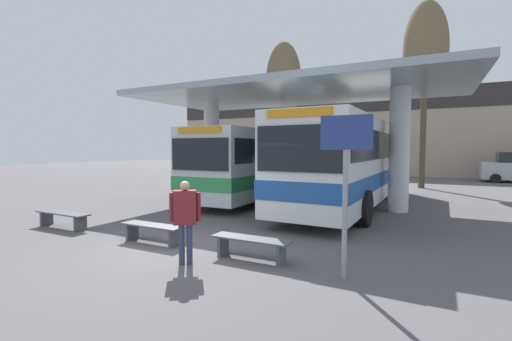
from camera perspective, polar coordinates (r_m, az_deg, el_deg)
name	(u,v)px	position (r m, az deg, el deg)	size (l,w,h in m)	color
ground_plane	(173,249)	(8.35, -13.71, -12.67)	(100.00, 100.00, 0.00)	#565456
townhouse_backdrop	(367,127)	(32.37, 18.03, 6.93)	(40.00, 0.58, 7.38)	tan
station_canopy	(293,103)	(14.78, 6.25, 11.11)	(13.36, 6.76, 4.82)	silver
transit_bus_left_bay	(269,161)	(17.11, 2.17, 1.67)	(2.95, 11.92, 3.12)	silver
transit_bus_center_bay	(352,159)	(14.50, 15.64, 1.80)	(3.06, 11.79, 3.40)	white
waiting_bench_near_pillar	(152,229)	(8.95, -16.89, -9.34)	(1.74, 0.44, 0.46)	#4C5156
waiting_bench_mid_platform	(251,243)	(7.34, -0.85, -12.05)	(1.73, 0.44, 0.46)	#4C5156
waiting_bench_far_platform	(63,216)	(11.65, -29.53, -6.62)	(1.98, 0.44, 0.46)	#4C5156
info_sign_platform	(346,163)	(6.20, 14.71, 1.21)	(0.90, 0.09, 2.91)	gray
pedestrian_waiting	(185,214)	(7.05, -11.72, -7.06)	(0.56, 0.45, 1.69)	#333856
poplar_tree_behind_left	(425,50)	(23.36, 26.39, 17.55)	(2.47, 2.47, 10.94)	#473A2B
poplar_tree_behind_right	(283,82)	(24.78, 4.60, 14.47)	(2.47, 2.47, 9.78)	#473A2B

